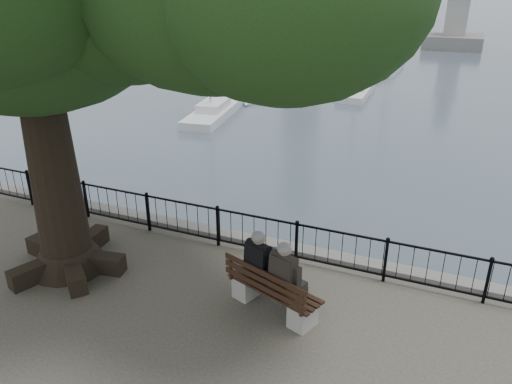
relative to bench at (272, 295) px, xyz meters
The scene contains 11 objects.
harbor 2.80m from the bench, 115.51° to the left, with size 260.00×260.00×1.20m.
railing 2.23m from the bench, 121.07° to the left, with size 22.06×0.06×1.00m.
bench is the anchor object (origin of this frame).
person_left 0.53m from the bench, 141.67° to the left, with size 0.67×0.91×1.67m.
person_right 0.51m from the bench, ahead, with size 0.67×0.91×1.67m.
lion_monument 49.36m from the bench, 89.01° to the left, with size 5.70×5.70×8.48m.
sailboat_a 18.44m from the bench, 121.03° to the left, with size 2.58×6.22×10.99m.
sailboat_b 24.36m from the bench, 98.36° to the left, with size 1.84×5.78×11.88m.
sailboat_e 31.80m from the bench, 120.40° to the left, with size 4.01×6.27×14.51m.
sailboat_f 33.28m from the bench, 95.36° to the left, with size 1.76×5.93×11.87m.
sailboat_h 41.23m from the bench, 95.31° to the left, with size 1.84×6.14×13.15m.
Camera 1 is at (4.01, -6.98, 6.14)m, focal length 35.00 mm.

